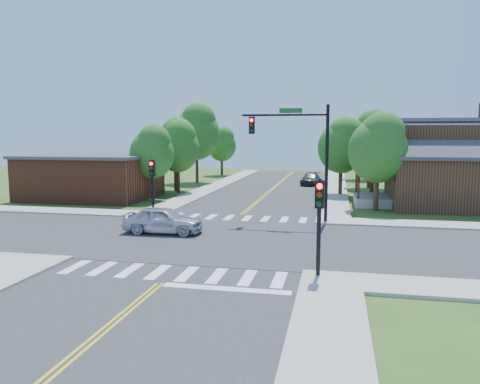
% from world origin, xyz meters
% --- Properties ---
extents(ground, '(100.00, 100.00, 0.00)m').
position_xyz_m(ground, '(0.00, 0.00, 0.00)').
color(ground, '#334C17').
rests_on(ground, ground).
extents(road_ns, '(10.00, 90.00, 0.04)m').
position_xyz_m(road_ns, '(0.00, 0.00, 0.02)').
color(road_ns, '#2D2D30').
rests_on(road_ns, ground).
extents(road_ew, '(90.00, 10.00, 0.04)m').
position_xyz_m(road_ew, '(0.00, 0.00, 0.03)').
color(road_ew, '#2D2D30').
rests_on(road_ew, ground).
extents(intersection_patch, '(10.20, 10.20, 0.06)m').
position_xyz_m(intersection_patch, '(0.00, 0.00, 0.00)').
color(intersection_patch, '#2D2D30').
rests_on(intersection_patch, ground).
extents(sidewalk_ne, '(40.00, 40.00, 0.14)m').
position_xyz_m(sidewalk_ne, '(15.82, 15.82, 0.07)').
color(sidewalk_ne, '#9E9B93').
rests_on(sidewalk_ne, ground).
extents(sidewalk_nw, '(40.00, 40.00, 0.14)m').
position_xyz_m(sidewalk_nw, '(-15.82, 15.82, 0.07)').
color(sidewalk_nw, '#9E9B93').
rests_on(sidewalk_nw, ground).
extents(crosswalk_north, '(8.85, 2.00, 0.01)m').
position_xyz_m(crosswalk_north, '(0.00, 6.20, 0.05)').
color(crosswalk_north, white).
rests_on(crosswalk_north, ground).
extents(crosswalk_south, '(8.85, 2.00, 0.01)m').
position_xyz_m(crosswalk_south, '(0.00, -6.20, 0.05)').
color(crosswalk_south, white).
rests_on(crosswalk_south, ground).
extents(centerline, '(0.30, 90.00, 0.01)m').
position_xyz_m(centerline, '(0.00, 0.00, 0.05)').
color(centerline, yellow).
rests_on(centerline, ground).
extents(stop_bar, '(4.60, 0.45, 0.09)m').
position_xyz_m(stop_bar, '(2.50, -7.60, 0.00)').
color(stop_bar, white).
rests_on(stop_bar, ground).
extents(signal_mast_ne, '(5.30, 0.42, 7.20)m').
position_xyz_m(signal_mast_ne, '(3.91, 5.59, 4.85)').
color(signal_mast_ne, black).
rests_on(signal_mast_ne, ground).
extents(signal_pole_se, '(0.34, 0.42, 3.80)m').
position_xyz_m(signal_pole_se, '(5.60, -5.62, 2.66)').
color(signal_pole_se, black).
rests_on(signal_pole_se, ground).
extents(signal_pole_nw, '(0.34, 0.42, 3.80)m').
position_xyz_m(signal_pole_nw, '(-5.60, 5.58, 2.66)').
color(signal_pole_nw, black).
rests_on(signal_pole_nw, ground).
extents(house_ne, '(13.05, 8.80, 7.11)m').
position_xyz_m(house_ne, '(15.11, 14.23, 3.33)').
color(house_ne, '#351C12').
rests_on(house_ne, ground).
extents(building_nw, '(10.40, 8.40, 3.73)m').
position_xyz_m(building_nw, '(-14.20, 13.20, 1.88)').
color(building_nw, brown).
rests_on(building_nw, ground).
extents(tree_e_a, '(4.13, 3.92, 7.02)m').
position_xyz_m(tree_e_a, '(9.07, 11.18, 4.59)').
color(tree_e_a, '#382314').
rests_on(tree_e_a, ground).
extents(tree_e_b, '(4.15, 3.95, 7.06)m').
position_xyz_m(tree_e_b, '(9.27, 18.42, 4.62)').
color(tree_e_b, '#382314').
rests_on(tree_e_b, ground).
extents(tree_e_c, '(4.66, 4.43, 7.92)m').
position_xyz_m(tree_e_c, '(9.45, 25.65, 5.19)').
color(tree_e_c, '#382314').
rests_on(tree_e_c, ground).
extents(tree_e_d, '(4.07, 3.87, 6.92)m').
position_xyz_m(tree_e_d, '(8.95, 34.83, 4.53)').
color(tree_e_d, '#382314').
rests_on(tree_e_d, ground).
extents(tree_w_a, '(3.67, 3.48, 6.24)m').
position_xyz_m(tree_w_a, '(-8.63, 13.09, 4.08)').
color(tree_w_a, '#382314').
rests_on(tree_w_a, ground).
extents(tree_w_b, '(4.15, 3.94, 7.05)m').
position_xyz_m(tree_w_b, '(-8.92, 19.61, 4.62)').
color(tree_w_b, '#382314').
rests_on(tree_w_b, ground).
extents(tree_w_c, '(5.25, 4.99, 8.93)m').
position_xyz_m(tree_w_c, '(-9.19, 27.51, 5.85)').
color(tree_w_c, '#382314').
rests_on(tree_w_c, ground).
extents(tree_w_d, '(3.80, 3.61, 6.46)m').
position_xyz_m(tree_w_d, '(-8.70, 37.18, 4.23)').
color(tree_w_d, '#382314').
rests_on(tree_w_d, ground).
extents(tree_house, '(4.11, 3.90, 6.99)m').
position_xyz_m(tree_house, '(6.62, 19.15, 4.57)').
color(tree_house, '#382314').
rests_on(tree_house, ground).
extents(tree_bldg, '(3.99, 3.79, 6.79)m').
position_xyz_m(tree_bldg, '(-8.11, 17.98, 4.44)').
color(tree_bldg, '#382314').
rests_on(tree_bldg, ground).
extents(car_silver, '(1.91, 4.42, 1.48)m').
position_xyz_m(car_silver, '(-3.03, 0.74, 0.74)').
color(car_silver, silver).
rests_on(car_silver, ground).
extents(car_dgrey, '(2.56, 4.64, 1.25)m').
position_xyz_m(car_dgrey, '(3.50, 27.21, 0.63)').
color(car_dgrey, '#2A2B2E').
rests_on(car_dgrey, ground).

